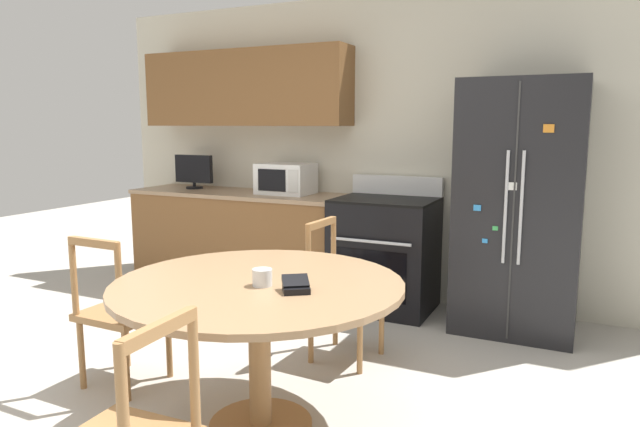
{
  "coord_description": "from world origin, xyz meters",
  "views": [
    {
      "loc": [
        1.74,
        -2.1,
        1.51
      ],
      "look_at": [
        0.2,
        1.15,
        0.95
      ],
      "focal_mm": 32.0,
      "sensor_mm": 36.0,
      "label": 1
    }
  ],
  "objects": [
    {
      "name": "candle_glass",
      "position": [
        0.37,
        0.14,
        0.79
      ],
      "size": [
        0.09,
        0.09,
        0.08
      ],
      "color": "silver",
      "rests_on": "dining_table"
    },
    {
      "name": "microwave",
      "position": [
        -0.71,
        2.34,
        1.04
      ],
      "size": [
        0.47,
        0.36,
        0.27
      ],
      "color": "white",
      "rests_on": "kitchen_counter"
    },
    {
      "name": "dining_table",
      "position": [
        0.32,
        0.2,
        0.64
      ],
      "size": [
        1.42,
        1.42,
        0.76
      ],
      "color": "#997551",
      "rests_on": "ground_plane"
    },
    {
      "name": "dining_chair_left",
      "position": [
        -0.66,
        0.26,
        0.43
      ],
      "size": [
        0.43,
        0.43,
        0.9
      ],
      "rotation": [
        0.0,
        0.0,
        6.27
      ],
      "color": "#9E7042",
      "rests_on": "ground_plane"
    },
    {
      "name": "oven_range",
      "position": [
        0.26,
        2.26,
        0.47
      ],
      "size": [
        0.79,
        0.68,
        1.08
      ],
      "color": "black",
      "rests_on": "ground_plane"
    },
    {
      "name": "wallet",
      "position": [
        0.56,
        0.12,
        0.79
      ],
      "size": [
        0.17,
        0.17,
        0.07
      ],
      "color": "black",
      "rests_on": "dining_table"
    },
    {
      "name": "back_wall",
      "position": [
        -0.31,
        2.59,
        1.44
      ],
      "size": [
        5.2,
        0.44,
        2.6
      ],
      "color": "beige",
      "rests_on": "ground_plane"
    },
    {
      "name": "dining_chair_far",
      "position": [
        0.35,
        1.18,
        0.43
      ],
      "size": [
        0.44,
        0.44,
        0.9
      ],
      "rotation": [
        0.0,
        0.0,
        4.66
      ],
      "color": "#9E7042",
      "rests_on": "ground_plane"
    },
    {
      "name": "countertop_tv",
      "position": [
        -1.71,
        2.32,
        1.08
      ],
      "size": [
        0.41,
        0.16,
        0.32
      ],
      "color": "black",
      "rests_on": "kitchen_counter"
    },
    {
      "name": "refrigerator",
      "position": [
        1.29,
        2.23,
        0.91
      ],
      "size": [
        0.85,
        0.72,
        1.83
      ],
      "color": "black",
      "rests_on": "ground_plane"
    },
    {
      "name": "kitchen_counter",
      "position": [
        -1.18,
        2.29,
        0.45
      ],
      "size": [
        2.06,
        0.64,
        0.9
      ],
      "color": "brown",
      "rests_on": "ground_plane"
    }
  ]
}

